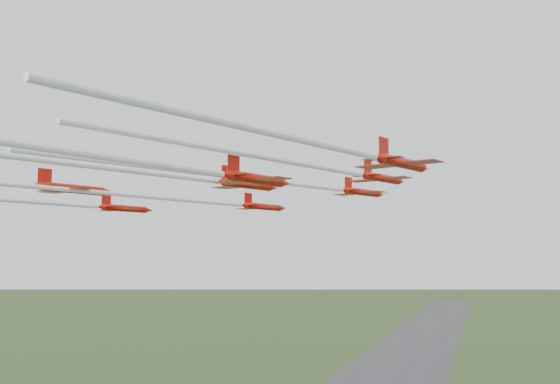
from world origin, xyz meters
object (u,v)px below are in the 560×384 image
(jet_row4_right, at_px, (142,162))
(jet_row2_left, at_px, (206,202))
(jet_row3_mid, at_px, (163,175))
(jet_row2_right, at_px, (324,168))
(jet_lead, at_px, (291,184))
(jet_row3_left, at_px, (14,201))
(jet_row3_right, at_px, (346,150))

(jet_row4_right, bearing_deg, jet_row2_left, 125.94)
(jet_row2_left, relative_size, jet_row3_mid, 0.93)
(jet_row3_mid, bearing_deg, jet_row2_right, 47.64)
(jet_lead, bearing_deg, jet_row2_left, -144.75)
(jet_row3_left, bearing_deg, jet_row3_right, 6.75)
(jet_row2_right, height_order, jet_row3_right, jet_row2_right)
(jet_lead, height_order, jet_row3_right, jet_lead)
(jet_lead, xyz_separation_m, jet_row2_right, (9.35, -18.95, -0.39))
(jet_row2_right, distance_m, jet_row3_mid, 19.48)
(jet_row2_right, relative_size, jet_row4_right, 0.89)
(jet_row2_left, distance_m, jet_row3_right, 44.20)
(jet_row3_right, bearing_deg, jet_row2_right, 131.32)
(jet_row2_left, relative_size, jet_row2_right, 0.95)
(jet_lead, height_order, jet_row4_right, jet_lead)
(jet_lead, xyz_separation_m, jet_row3_right, (15.33, -35.82, -1.06))
(jet_row2_right, xyz_separation_m, jet_row3_right, (5.97, -16.87, -0.67))
(jet_lead, relative_size, jet_row3_left, 1.01)
(jet_lead, bearing_deg, jet_row3_right, -40.17)
(jet_row2_right, distance_m, jet_row4_right, 28.32)
(jet_lead, bearing_deg, jet_row4_right, -65.64)
(jet_row2_left, xyz_separation_m, jet_row3_right, (28.38, -33.85, 1.57))
(jet_row3_mid, distance_m, jet_row4_right, 19.58)
(jet_row2_left, bearing_deg, jet_row3_mid, -55.30)
(jet_lead, bearing_deg, jet_row3_left, -120.97)
(jet_row2_right, height_order, jet_row3_left, jet_row2_right)
(jet_lead, relative_size, jet_row4_right, 1.04)
(jet_row2_right, relative_size, jet_row3_mid, 0.97)
(jet_row3_left, height_order, jet_row3_right, jet_row3_right)
(jet_row2_left, distance_m, jet_row2_right, 28.20)
(jet_row2_right, bearing_deg, jet_lead, 139.12)
(jet_row4_right, bearing_deg, jet_lead, 108.94)
(jet_lead, xyz_separation_m, jet_row3_left, (-33.31, -21.12, -3.56))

